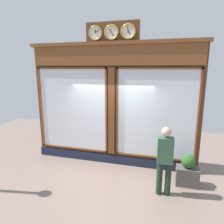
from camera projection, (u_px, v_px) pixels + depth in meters
shop_facade at (113, 104)px, 6.20m from camera, size 5.23×0.42×4.26m
pedestrian at (165, 158)px, 4.68m from camera, size 0.38×0.25×1.69m
planter_box at (187, 176)px, 5.22m from camera, size 0.56×0.36×0.49m
planter_shrub at (188, 161)px, 5.13m from camera, size 0.35×0.35×0.35m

